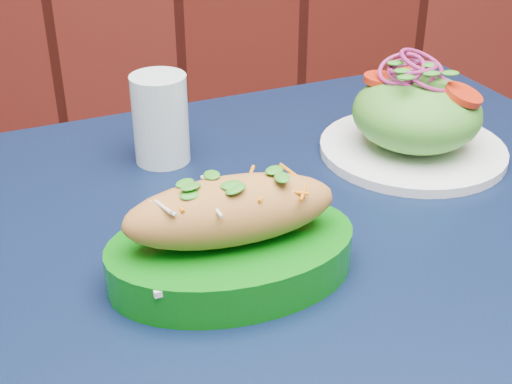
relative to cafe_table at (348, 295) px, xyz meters
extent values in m
cube|color=black|center=(0.00, 0.00, 0.07)|extent=(0.99, 0.99, 0.03)
cylinder|color=black|center=(-0.41, 0.23, -0.30)|extent=(0.04, 0.04, 0.72)
cylinder|color=black|center=(0.23, 0.41, -0.30)|extent=(0.04, 0.04, 0.72)
cube|color=white|center=(-0.14, -0.06, 0.12)|extent=(0.20, 0.14, 0.01)
ellipsoid|color=#C17B3D|center=(-0.14, -0.06, 0.16)|extent=(0.21, 0.11, 0.06)
cylinder|color=white|center=(0.12, 0.16, 0.09)|extent=(0.23, 0.23, 0.01)
ellipsoid|color=#4C992D|center=(0.12, 0.16, 0.14)|extent=(0.16, 0.16, 0.09)
cylinder|color=red|center=(0.16, 0.13, 0.18)|extent=(0.05, 0.05, 0.01)
cylinder|color=red|center=(0.08, 0.20, 0.18)|extent=(0.05, 0.05, 0.01)
cylinder|color=red|center=(0.12, 0.21, 0.18)|extent=(0.05, 0.05, 0.01)
torus|color=#972063|center=(0.12, 0.16, 0.19)|extent=(0.06, 0.06, 0.01)
torus|color=#972063|center=(0.12, 0.16, 0.20)|extent=(0.06, 0.06, 0.01)
torus|color=#972063|center=(0.12, 0.16, 0.20)|extent=(0.06, 0.06, 0.01)
torus|color=#972063|center=(0.12, 0.16, 0.20)|extent=(0.06, 0.06, 0.01)
torus|color=#972063|center=(0.12, 0.16, 0.21)|extent=(0.06, 0.06, 0.01)
cylinder|color=silver|center=(-0.19, 0.19, 0.14)|extent=(0.07, 0.07, 0.11)
camera|label=1|loc=(-0.19, -0.61, 0.49)|focal=50.00mm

